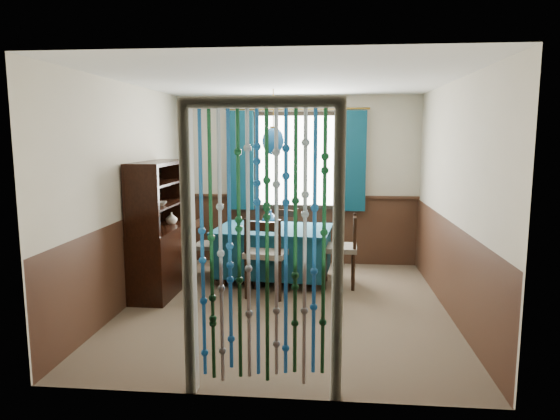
# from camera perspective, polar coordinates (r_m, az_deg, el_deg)

# --- Properties ---
(floor) EXTENTS (4.00, 4.00, 0.00)m
(floor) POSITION_cam_1_polar(r_m,az_deg,el_deg) (5.76, 0.58, -10.95)
(floor) COLOR brown
(floor) RESTS_ON ground
(ceiling) EXTENTS (4.00, 4.00, 0.00)m
(ceiling) POSITION_cam_1_polar(r_m,az_deg,el_deg) (5.46, 0.62, 14.64)
(ceiling) COLOR silver
(ceiling) RESTS_ON ground
(wall_back) EXTENTS (3.60, 0.00, 3.60)m
(wall_back) POSITION_cam_1_polar(r_m,az_deg,el_deg) (7.45, 1.91, 3.36)
(wall_back) COLOR #BEB49B
(wall_back) RESTS_ON ground
(wall_front) EXTENTS (3.60, 0.00, 3.60)m
(wall_front) POSITION_cam_1_polar(r_m,az_deg,el_deg) (3.50, -2.17, -2.44)
(wall_front) COLOR #BEB49B
(wall_front) RESTS_ON ground
(wall_left) EXTENTS (0.00, 4.00, 4.00)m
(wall_left) POSITION_cam_1_polar(r_m,az_deg,el_deg) (5.90, -17.11, 1.64)
(wall_left) COLOR #BEB49B
(wall_left) RESTS_ON ground
(wall_right) EXTENTS (0.00, 4.00, 4.00)m
(wall_right) POSITION_cam_1_polar(r_m,az_deg,el_deg) (5.61, 19.24, 1.21)
(wall_right) COLOR #BEB49B
(wall_right) RESTS_ON ground
(wainscot_back) EXTENTS (3.60, 0.00, 3.60)m
(wainscot_back) POSITION_cam_1_polar(r_m,az_deg,el_deg) (7.54, 1.87, -2.34)
(wainscot_back) COLOR #3B2216
(wainscot_back) RESTS_ON ground
(wainscot_front) EXTENTS (3.60, 0.00, 3.60)m
(wainscot_front) POSITION_cam_1_polar(r_m,az_deg,el_deg) (3.73, -2.07, -13.78)
(wainscot_front) COLOR #3B2216
(wainscot_front) RESTS_ON ground
(wainscot_left) EXTENTS (0.00, 4.00, 4.00)m
(wainscot_left) POSITION_cam_1_polar(r_m,az_deg,el_deg) (6.02, -16.66, -5.46)
(wainscot_left) COLOR #3B2216
(wainscot_left) RESTS_ON ground
(wainscot_right) EXTENTS (0.00, 4.00, 4.00)m
(wainscot_right) POSITION_cam_1_polar(r_m,az_deg,el_deg) (5.75, 18.73, -6.23)
(wainscot_right) COLOR #3B2216
(wainscot_right) RESTS_ON ground
(window) EXTENTS (1.32, 0.12, 1.42)m
(window) POSITION_cam_1_polar(r_m,az_deg,el_deg) (7.38, 1.89, 5.64)
(window) COLOR black
(window) RESTS_ON wall_back
(doorway) EXTENTS (1.16, 0.12, 2.18)m
(doorway) POSITION_cam_1_polar(r_m,az_deg,el_deg) (3.60, -2.03, -5.39)
(doorway) COLOR silver
(doorway) RESTS_ON ground
(dining_table) EXTENTS (1.58, 1.16, 0.71)m
(dining_table) POSITION_cam_1_polar(r_m,az_deg,el_deg) (6.62, -0.75, -4.59)
(dining_table) COLOR #0D3445
(dining_table) RESTS_ON floor
(chair_near) EXTENTS (0.54, 0.52, 0.97)m
(chair_near) POSITION_cam_1_polar(r_m,az_deg,el_deg) (5.97, -1.59, -5.10)
(chair_near) COLOR black
(chair_near) RESTS_ON floor
(chair_far) EXTENTS (0.56, 0.55, 0.87)m
(chair_far) POSITION_cam_1_polar(r_m,az_deg,el_deg) (7.22, 0.18, -3.10)
(chair_far) COLOR black
(chair_far) RESTS_ON floor
(chair_left) EXTENTS (0.41, 0.43, 0.81)m
(chair_left) POSITION_cam_1_polar(r_m,az_deg,el_deg) (6.86, -8.28, -4.06)
(chair_left) COLOR black
(chair_left) RESTS_ON floor
(chair_right) EXTENTS (0.45, 0.47, 0.92)m
(chair_right) POSITION_cam_1_polar(r_m,az_deg,el_deg) (6.43, 7.09, -4.40)
(chair_right) COLOR black
(chair_right) RESTS_ON floor
(sideboard) EXTENTS (0.45, 1.24, 1.61)m
(sideboard) POSITION_cam_1_polar(r_m,az_deg,el_deg) (6.31, -13.43, -4.08)
(sideboard) COLOR black
(sideboard) RESTS_ON floor
(pendant_lamp) EXTENTS (0.28, 0.28, 0.83)m
(pendant_lamp) POSITION_cam_1_polar(r_m,az_deg,el_deg) (6.45, -0.77, 7.88)
(pendant_lamp) COLOR olive
(pendant_lamp) RESTS_ON ceiling
(vase_table) EXTENTS (0.23, 0.23, 0.21)m
(vase_table) POSITION_cam_1_polar(r_m,az_deg,el_deg) (6.61, -1.12, -1.07)
(vase_table) COLOR #144F8D
(vase_table) RESTS_ON dining_table
(bowl_shelf) EXTENTS (0.26, 0.26, 0.05)m
(bowl_shelf) POSITION_cam_1_polar(r_m,az_deg,el_deg) (6.02, -13.65, 0.73)
(bowl_shelf) COLOR beige
(bowl_shelf) RESTS_ON sideboard
(vase_sideboard) EXTENTS (0.19, 0.19, 0.17)m
(vase_sideboard) POSITION_cam_1_polar(r_m,az_deg,el_deg) (6.47, -12.29, -0.84)
(vase_sideboard) COLOR beige
(vase_sideboard) RESTS_ON sideboard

